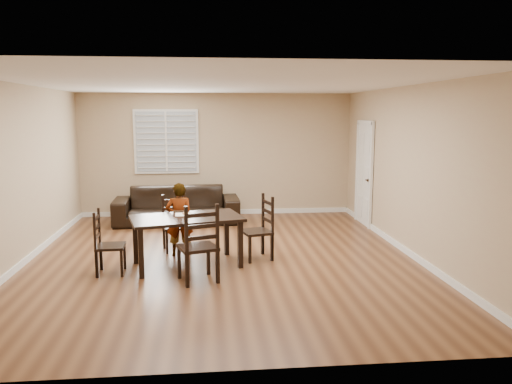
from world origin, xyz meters
TOP-DOWN VIEW (x-y plane):
  - ground at (0.00, 0.00)m, footprint 7.00×7.00m
  - room at (0.04, 0.18)m, footprint 6.04×7.04m
  - dining_table at (-0.53, -0.33)m, footprint 1.76×1.25m
  - chair_near at (-0.77, 0.65)m, footprint 0.49×0.47m
  - chair_far at (-0.32, -1.16)m, footprint 0.61×0.58m
  - chair_left at (-1.71, -0.60)m, footprint 0.40×0.43m
  - chair_right at (0.65, -0.04)m, footprint 0.53×0.55m
  - child at (-0.67, 0.23)m, footprint 0.44×0.29m
  - napkin at (-0.58, -0.16)m, footprint 0.28×0.28m
  - donut at (-0.56, -0.15)m, footprint 0.09×0.09m
  - sofa at (-0.86, 2.68)m, footprint 2.59×1.09m

SIDE VIEW (x-z plane):
  - ground at x=0.00m, z-range 0.00..0.00m
  - sofa at x=-0.86m, z-range 0.00..0.75m
  - chair_left at x=-1.71m, z-range -0.04..0.88m
  - chair_near at x=-0.77m, z-range -0.04..0.88m
  - chair_right at x=0.65m, z-range -0.05..0.96m
  - chair_far at x=-0.32m, z-range -0.05..1.03m
  - child at x=-0.67m, z-range 0.00..1.18m
  - dining_table at x=-0.53m, z-range 0.29..1.03m
  - napkin at x=-0.58m, z-range 0.75..0.75m
  - donut at x=-0.56m, z-range 0.75..0.79m
  - room at x=0.04m, z-range 0.45..3.17m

